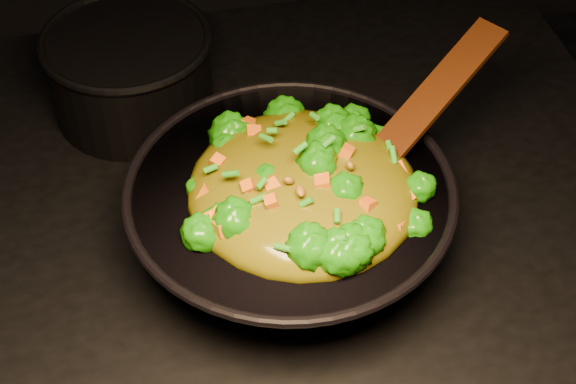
{
  "coord_description": "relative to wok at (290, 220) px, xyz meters",
  "views": [
    {
      "loc": [
        -0.03,
        -0.7,
        1.68
      ],
      "look_at": [
        0.12,
        -0.04,
        0.98
      ],
      "focal_mm": 55.0,
      "sensor_mm": 36.0,
      "label": 1
    }
  ],
  "objects": [
    {
      "name": "stir_fry",
      "position": [
        0.01,
        -0.01,
        0.09
      ],
      "size": [
        0.31,
        0.31,
        0.09
      ],
      "primitive_type": null,
      "rotation": [
        0.0,
        0.0,
        0.27
      ],
      "color": "#1C7A08",
      "rests_on": "wok"
    },
    {
      "name": "spatula",
      "position": [
        0.16,
        0.05,
        0.09
      ],
      "size": [
        0.23,
        0.17,
        0.11
      ],
      "primitive_type": "cube",
      "rotation": [
        0.0,
        -0.38,
        0.57
      ],
      "color": "#371605",
      "rests_on": "wok"
    },
    {
      "name": "back_pot",
      "position": [
        -0.15,
        0.29,
        0.01
      ],
      "size": [
        0.25,
        0.25,
        0.12
      ],
      "primitive_type": "cylinder",
      "rotation": [
        0.0,
        0.0,
        -0.2
      ],
      "color": "black",
      "rests_on": "stovetop"
    },
    {
      "name": "wok",
      "position": [
        0.0,
        0.0,
        0.0
      ],
      "size": [
        0.38,
        0.38,
        0.1
      ],
      "primitive_type": null,
      "rotation": [
        0.0,
        0.0,
        0.07
      ],
      "color": "black",
      "rests_on": "stovetop"
    }
  ]
}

